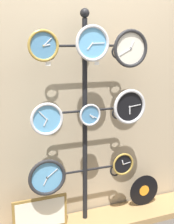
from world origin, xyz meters
TOP-DOWN VIEW (x-y plane):
  - shop_wall at (0.00, 0.57)m, footprint 4.40×0.04m
  - low_shelf at (0.00, 0.35)m, footprint 2.20×0.36m
  - display_stand at (-0.00, 0.41)m, footprint 0.74×0.33m
  - clock_top_left at (-0.38, 0.30)m, footprint 0.24×0.04m
  - clock_top_center at (0.02, 0.30)m, footprint 0.29×0.04m
  - clock_top_right at (0.38, 0.32)m, footprint 0.32×0.04m
  - clock_middle_left at (-0.36, 0.32)m, footprint 0.27×0.04m
  - clock_middle_center at (0.01, 0.32)m, footprint 0.19×0.04m
  - clock_middle_right at (0.37, 0.29)m, footprint 0.31×0.04m
  - clock_bottom_left at (-0.38, 0.29)m, footprint 0.32×0.04m
  - clock_bottom_right at (0.34, 0.33)m, footprint 0.21×0.04m
  - vinyl_record at (0.63, 0.41)m, footprint 0.32×0.01m
  - picture_frame at (-0.43, 0.38)m, footprint 0.48×0.02m
  - price_tag_upper at (-0.34, 0.30)m, footprint 0.04×0.00m
  - price_tag_mid at (0.06, 0.30)m, footprint 0.04×0.00m

SIDE VIEW (x-z plane):
  - low_shelf at x=0.00m, z-range 0.00..0.06m
  - picture_frame at x=-0.43m, z-range 0.06..0.36m
  - vinyl_record at x=0.63m, z-range 0.06..0.38m
  - clock_bottom_right at x=0.34m, z-range 0.47..0.68m
  - clock_bottom_left at x=-0.38m, z-range 0.42..0.74m
  - display_stand at x=0.00m, z-range -0.19..1.74m
  - clock_middle_left at x=-0.36m, z-range 0.93..1.20m
  - clock_middle_center at x=0.01m, z-range 0.97..1.16m
  - clock_middle_right at x=0.37m, z-range 0.96..1.27m
  - shop_wall at x=0.00m, z-range 0.00..2.80m
  - price_tag_mid at x=0.06m, z-range 1.48..1.51m
  - price_tag_upper at x=-0.34m, z-range 1.48..1.51m
  - clock_top_right at x=0.38m, z-range 1.44..1.77m
  - clock_top_left at x=-0.38m, z-range 1.51..1.75m
  - clock_top_center at x=0.02m, z-range 1.50..1.79m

